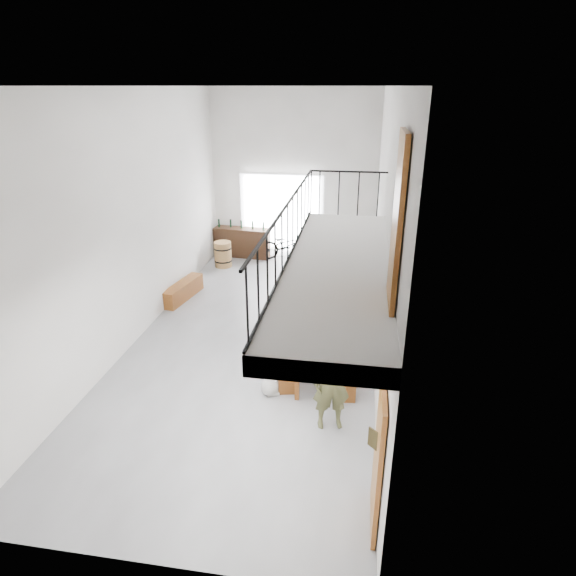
% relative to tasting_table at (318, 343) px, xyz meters
% --- Properties ---
extents(floor, '(12.00, 12.00, 0.00)m').
position_rel_tasting_table_xyz_m(floor, '(-1.57, 1.34, -0.71)').
color(floor, slate).
rests_on(floor, ground).
extents(room_walls, '(12.00, 12.00, 12.00)m').
position_rel_tasting_table_xyz_m(room_walls, '(-1.57, 1.34, 2.85)').
color(room_walls, white).
rests_on(room_walls, ground).
extents(gateway_portal, '(2.80, 0.08, 2.80)m').
position_rel_tasting_table_xyz_m(gateway_portal, '(-1.97, 7.28, 0.69)').
color(gateway_portal, white).
rests_on(gateway_portal, ground).
extents(right_wall_decor, '(0.07, 8.28, 5.07)m').
position_rel_tasting_table_xyz_m(right_wall_decor, '(1.13, -0.53, 1.04)').
color(right_wall_decor, '#905216').
rests_on(right_wall_decor, ground).
extents(balcony, '(1.52, 5.62, 4.00)m').
position_rel_tasting_table_xyz_m(balcony, '(0.41, -1.79, 2.26)').
color(balcony, white).
rests_on(balcony, ground).
extents(tasting_table, '(1.12, 2.28, 0.79)m').
position_rel_tasting_table_xyz_m(tasting_table, '(0.00, 0.00, 0.00)').
color(tasting_table, brown).
rests_on(tasting_table, ground).
extents(bench_inner, '(0.68, 1.96, 0.45)m').
position_rel_tasting_table_xyz_m(bench_inner, '(-0.69, 0.07, -0.48)').
color(bench_inner, brown).
rests_on(bench_inner, ground).
extents(bench_wall, '(0.47, 1.95, 0.44)m').
position_rel_tasting_table_xyz_m(bench_wall, '(0.59, 0.00, -0.48)').
color(bench_wall, brown).
rests_on(bench_wall, ground).
extents(tableware, '(0.63, 1.74, 0.35)m').
position_rel_tasting_table_xyz_m(tableware, '(0.05, -0.31, 0.22)').
color(tableware, black).
rests_on(tableware, tasting_table).
extents(side_bench, '(0.65, 1.72, 0.47)m').
position_rel_tasting_table_xyz_m(side_bench, '(-4.07, 3.18, -0.47)').
color(side_bench, brown).
rests_on(side_bench, ground).
extents(oak_barrel, '(0.57, 0.57, 0.84)m').
position_rel_tasting_table_xyz_m(oak_barrel, '(-3.69, 5.88, -0.29)').
color(oak_barrel, olive).
rests_on(oak_barrel, ground).
extents(serving_counter, '(1.94, 0.71, 1.00)m').
position_rel_tasting_table_xyz_m(serving_counter, '(-3.32, 6.99, -0.21)').
color(serving_counter, '#381F12').
rests_on(serving_counter, ground).
extents(counter_bottles, '(1.65, 0.24, 0.28)m').
position_rel_tasting_table_xyz_m(counter_bottles, '(-3.32, 6.99, 0.44)').
color(counter_bottles, black).
rests_on(counter_bottles, serving_counter).
extents(guest_left_a, '(0.54, 0.69, 1.24)m').
position_rel_tasting_table_xyz_m(guest_left_a, '(-0.81, -0.83, -0.09)').
color(guest_left_a, silver).
rests_on(guest_left_a, ground).
extents(guest_left_b, '(0.44, 0.52, 1.21)m').
position_rel_tasting_table_xyz_m(guest_left_b, '(-0.69, -0.09, -0.10)').
color(guest_left_b, teal).
rests_on(guest_left_b, ground).
extents(guest_left_c, '(0.49, 0.61, 1.19)m').
position_rel_tasting_table_xyz_m(guest_left_c, '(-0.70, 0.50, -0.11)').
color(guest_left_c, silver).
rests_on(guest_left_c, ground).
extents(guest_left_d, '(0.43, 0.74, 1.15)m').
position_rel_tasting_table_xyz_m(guest_left_d, '(-0.70, 0.82, -0.13)').
color(guest_left_d, teal).
rests_on(guest_left_d, ground).
extents(guest_right_a, '(0.35, 0.70, 1.15)m').
position_rel_tasting_table_xyz_m(guest_right_a, '(0.58, -0.63, -0.13)').
color(guest_right_a, '#B01E23').
rests_on(guest_right_a, ground).
extents(guest_right_b, '(0.49, 1.03, 1.07)m').
position_rel_tasting_table_xyz_m(guest_right_b, '(0.49, 0.14, -0.17)').
color(guest_right_b, black).
rests_on(guest_right_b, ground).
extents(guest_right_c, '(0.48, 0.66, 1.24)m').
position_rel_tasting_table_xyz_m(guest_right_c, '(0.53, 0.72, -0.08)').
color(guest_right_c, silver).
rests_on(guest_right_c, ground).
extents(host_standing, '(0.73, 0.57, 1.76)m').
position_rel_tasting_table_xyz_m(host_standing, '(0.41, -1.64, 0.17)').
color(host_standing, '#4E4F2C').
rests_on(host_standing, ground).
extents(potted_plant, '(0.43, 0.38, 0.45)m').
position_rel_tasting_table_xyz_m(potted_plant, '(0.88, 1.79, -0.48)').
color(potted_plant, '#16501A').
rests_on(potted_plant, ground).
extents(bicycle_near, '(1.99, 1.04, 1.00)m').
position_rel_tasting_table_xyz_m(bicycle_near, '(-1.72, 6.94, -0.21)').
color(bicycle_near, black).
rests_on(bicycle_near, ground).
extents(bicycle_far, '(1.65, 0.72, 0.96)m').
position_rel_tasting_table_xyz_m(bicycle_far, '(-0.78, 6.16, -0.23)').
color(bicycle_far, black).
rests_on(bicycle_far, ground).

